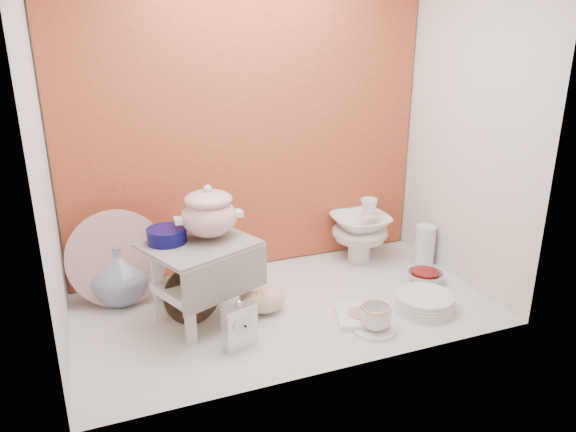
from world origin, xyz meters
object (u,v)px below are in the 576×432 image
dinner_plate_stack (425,302)px  porcelain_tower (360,230)px  soup_tureen (209,212)px  mantel_clock (240,325)px  plush_pig (266,300)px  floral_platter (117,259)px  crystal_bowl (425,277)px  gold_rim_teacup (375,317)px  blue_white_vase (119,275)px  step_stool (201,282)px

dinner_plate_stack → porcelain_tower: size_ratio=0.79×
soup_tureen → mantel_clock: size_ratio=1.33×
plush_pig → floral_platter: bearing=148.8°
dinner_plate_stack → crystal_bowl: (0.16, 0.22, -0.01)m
soup_tureen → plush_pig: size_ratio=1.24×
gold_rim_teacup → porcelain_tower: size_ratio=0.38×
mantel_clock → plush_pig: (0.18, 0.22, -0.04)m
floral_platter → dinner_plate_stack: 1.36m
soup_tureen → blue_white_vase: soup_tureen is taller
soup_tureen → crystal_bowl: bearing=-4.9°
porcelain_tower → dinner_plate_stack: bearing=-88.9°
dinner_plate_stack → crystal_bowl: dinner_plate_stack is taller
mantel_clock → step_stool: bearing=88.5°
step_stool → gold_rim_teacup: step_stool is taller
floral_platter → gold_rim_teacup: bearing=-33.8°
step_stool → plush_pig: step_stool is taller
mantel_clock → dinner_plate_stack: (0.84, -0.01, -0.06)m
floral_platter → crystal_bowl: (1.39, -0.33, -0.19)m
step_stool → porcelain_tower: size_ratio=1.21×
soup_tureen → crystal_bowl: size_ratio=1.58×
crystal_bowl → step_stool: bearing=177.2°
blue_white_vase → porcelain_tower: size_ratio=0.78×
blue_white_vase → crystal_bowl: 1.43m
step_stool → gold_rim_teacup: 0.73m
crystal_bowl → blue_white_vase: bearing=166.3°
plush_pig → gold_rim_teacup: (0.37, -0.30, -0.00)m
step_stool → porcelain_tower: bearing=-4.2°
plush_pig → gold_rim_teacup: plush_pig is taller
step_stool → gold_rim_teacup: (0.63, -0.35, -0.11)m
soup_tureen → blue_white_vase: 0.55m
floral_platter → plush_pig: bearing=-29.9°
floral_platter → crystal_bowl: floral_platter is taller
mantel_clock → plush_pig: size_ratio=0.93×
step_stool → mantel_clock: (0.08, -0.27, -0.07)m
blue_white_vase → plush_pig: (0.57, -0.34, -0.07)m
floral_platter → blue_white_vase: 0.08m
gold_rim_teacup → crystal_bowl: gold_rim_teacup is taller
step_stool → blue_white_vase: 0.42m
mantel_clock → crystal_bowl: (1.00, 0.22, -0.07)m
soup_tureen → mantel_clock: bearing=-84.4°
gold_rim_teacup → porcelain_tower: porcelain_tower is taller
gold_rim_teacup → plush_pig: bearing=140.9°
gold_rim_teacup → crystal_bowl: size_ratio=0.76×
floral_platter → blue_white_vase: size_ratio=1.65×
dinner_plate_stack → crystal_bowl: size_ratio=1.56×
crystal_bowl → porcelain_tower: (-0.17, 0.36, 0.14)m
floral_platter → dinner_plate_stack: size_ratio=1.63×
soup_tureen → blue_white_vase: (-0.36, 0.25, -0.33)m
floral_platter → crystal_bowl: 1.44m
plush_pig → blue_white_vase: bearing=148.2°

